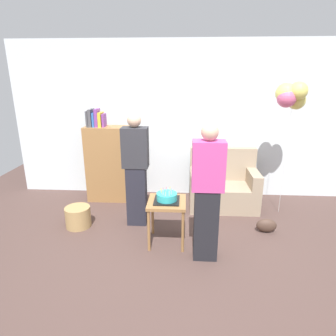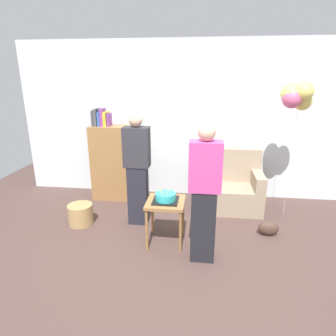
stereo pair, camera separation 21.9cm
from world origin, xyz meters
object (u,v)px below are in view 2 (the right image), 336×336
object	(u,v)px
person_holding_cake	(204,194)
handbag	(268,228)
birthday_cake	(166,197)
wicker_basket	(81,214)
bookshelf	(115,161)
side_table	(166,207)
person_blowing_candles	(137,169)
couch	(227,188)
balloon_bunch	(297,96)

from	to	relation	value
person_holding_cake	handbag	distance (m)	1.33
birthday_cake	wicker_basket	size ratio (longest dim) A/B	0.89
bookshelf	person_holding_cake	bearing A→B (deg)	-46.98
side_table	wicker_basket	xyz separation A→B (m)	(-1.32, 0.34, -0.35)
wicker_basket	handbag	bearing A→B (deg)	-0.01
person_holding_cake	wicker_basket	size ratio (longest dim) A/B	4.53
person_holding_cake	wicker_basket	bearing A→B (deg)	-0.02
person_blowing_candles	person_holding_cake	world-z (taller)	same
birthday_cake	person_holding_cake	distance (m)	0.60
handbag	wicker_basket	bearing A→B (deg)	179.99
side_table	person_holding_cake	world-z (taller)	person_holding_cake
handbag	birthday_cake	bearing A→B (deg)	-166.04
couch	balloon_bunch	xyz separation A→B (m)	(0.85, -0.22, 1.50)
birthday_cake	couch	bearing A→B (deg)	54.34
person_holding_cake	bookshelf	bearing A→B (deg)	-27.23
birthday_cake	wicker_basket	distance (m)	1.45
person_holding_cake	handbag	bearing A→B (deg)	-124.71
bookshelf	person_holding_cake	world-z (taller)	person_holding_cake
person_holding_cake	wicker_basket	world-z (taller)	person_holding_cake
bookshelf	handbag	size ratio (longest dim) A/B	5.69
person_holding_cake	person_blowing_candles	bearing A→B (deg)	-20.29
couch	handbag	world-z (taller)	couch
bookshelf	birthday_cake	bearing A→B (deg)	-51.74
side_table	balloon_bunch	xyz separation A→B (m)	(1.72, 0.98, 1.33)
couch	handbag	size ratio (longest dim) A/B	3.93
handbag	person_blowing_candles	bearing A→B (deg)	175.29
couch	bookshelf	size ratio (longest dim) A/B	0.69
side_table	birthday_cake	world-z (taller)	birthday_cake
bookshelf	person_holding_cake	xyz separation A→B (m)	(1.55, -1.66, 0.15)
person_blowing_candles	handbag	xyz separation A→B (m)	(1.85, -0.15, -0.73)
birthday_cake	person_holding_cake	xyz separation A→B (m)	(0.48, -0.30, 0.19)
couch	side_table	world-z (taller)	couch
couch	person_blowing_candles	size ratio (longest dim) A/B	0.67
person_holding_cake	balloon_bunch	bearing A→B (deg)	-114.29
side_table	balloon_bunch	size ratio (longest dim) A/B	0.29
wicker_basket	balloon_bunch	bearing A→B (deg)	11.82
birthday_cake	balloon_bunch	world-z (taller)	balloon_bunch
birthday_cake	handbag	distance (m)	1.52
couch	handbag	bearing A→B (deg)	-58.92
couch	wicker_basket	bearing A→B (deg)	-158.48
wicker_basket	person_holding_cake	bearing A→B (deg)	-19.77
side_table	birthday_cake	distance (m)	0.14
birthday_cake	person_blowing_candles	world-z (taller)	person_blowing_candles
balloon_bunch	wicker_basket	bearing A→B (deg)	-168.18
person_blowing_candles	wicker_basket	xyz separation A→B (m)	(-0.85, -0.15, -0.68)
bookshelf	birthday_cake	xyz separation A→B (m)	(1.07, -1.36, -0.04)
couch	wicker_basket	xyz separation A→B (m)	(-2.18, -0.86, -0.19)
wicker_basket	handbag	distance (m)	2.70
couch	balloon_bunch	distance (m)	1.74
person_holding_cake	handbag	size ratio (longest dim) A/B	5.82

